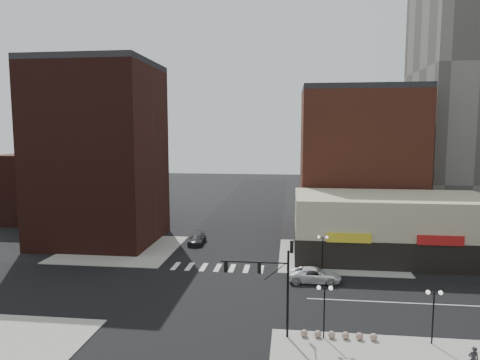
{
  "coord_description": "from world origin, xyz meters",
  "views": [
    {
      "loc": [
        8.29,
        -40.01,
        15.99
      ],
      "look_at": [
        3.1,
        3.56,
        11.0
      ],
      "focal_mm": 32.0,
      "sensor_mm": 36.0,
      "label": 1
    }
  ],
  "objects_px": {
    "street_lamp_ne": "(323,244)",
    "dark_sedan_north": "(197,239)",
    "street_lamp_se_a": "(325,298)",
    "street_lamp_se_b": "(434,303)",
    "white_suv": "(314,275)",
    "traffic_signal": "(276,274)",
    "pedestrian": "(473,360)"
  },
  "relations": [
    {
      "from": "traffic_signal",
      "to": "street_lamp_se_a",
      "type": "bearing_deg",
      "value": -2.57
    },
    {
      "from": "street_lamp_se_b",
      "to": "dark_sedan_north",
      "type": "relative_size",
      "value": 0.83
    },
    {
      "from": "street_lamp_se_a",
      "to": "street_lamp_se_b",
      "type": "height_order",
      "value": "same"
    },
    {
      "from": "traffic_signal",
      "to": "pedestrian",
      "type": "bearing_deg",
      "value": -16.57
    },
    {
      "from": "street_lamp_ne",
      "to": "dark_sedan_north",
      "type": "distance_m",
      "value": 20.03
    },
    {
      "from": "street_lamp_se_b",
      "to": "dark_sedan_north",
      "type": "distance_m",
      "value": 35.76
    },
    {
      "from": "traffic_signal",
      "to": "street_lamp_se_a",
      "type": "relative_size",
      "value": 1.87
    },
    {
      "from": "traffic_signal",
      "to": "street_lamp_se_a",
      "type": "distance_m",
      "value": 4.12
    },
    {
      "from": "street_lamp_se_b",
      "to": "white_suv",
      "type": "bearing_deg",
      "value": 122.32
    },
    {
      "from": "street_lamp_ne",
      "to": "pedestrian",
      "type": "distance_m",
      "value": 21.59
    },
    {
      "from": "street_lamp_se_b",
      "to": "pedestrian",
      "type": "relative_size",
      "value": 2.28
    },
    {
      "from": "traffic_signal",
      "to": "street_lamp_se_b",
      "type": "bearing_deg",
      "value": -0.82
    },
    {
      "from": "street_lamp_se_b",
      "to": "white_suv",
      "type": "height_order",
      "value": "street_lamp_se_b"
    },
    {
      "from": "street_lamp_se_b",
      "to": "street_lamp_se_a",
      "type": "bearing_deg",
      "value": 180.0
    },
    {
      "from": "street_lamp_se_b",
      "to": "street_lamp_ne",
      "type": "distance_m",
      "value": 17.46
    },
    {
      "from": "street_lamp_se_b",
      "to": "dark_sedan_north",
      "type": "xyz_separation_m",
      "value": [
        -23.85,
        26.53,
        -2.56
      ]
    },
    {
      "from": "street_lamp_se_a",
      "to": "dark_sedan_north",
      "type": "distance_m",
      "value": 31.01
    },
    {
      "from": "white_suv",
      "to": "pedestrian",
      "type": "xyz_separation_m",
      "value": [
        9.46,
        -16.46,
        0.26
      ]
    },
    {
      "from": "street_lamp_se_b",
      "to": "dark_sedan_north",
      "type": "bearing_deg",
      "value": 131.96
    },
    {
      "from": "white_suv",
      "to": "dark_sedan_north",
      "type": "relative_size",
      "value": 1.12
    },
    {
      "from": "traffic_signal",
      "to": "white_suv",
      "type": "relative_size",
      "value": 1.39
    },
    {
      "from": "street_lamp_se_a",
      "to": "pedestrian",
      "type": "bearing_deg",
      "value": -21.73
    },
    {
      "from": "white_suv",
      "to": "traffic_signal",
      "type": "bearing_deg",
      "value": 162.43
    },
    {
      "from": "traffic_signal",
      "to": "white_suv",
      "type": "distance_m",
      "value": 13.73
    },
    {
      "from": "street_lamp_se_a",
      "to": "white_suv",
      "type": "bearing_deg",
      "value": 90.17
    },
    {
      "from": "street_lamp_ne",
      "to": "white_suv",
      "type": "height_order",
      "value": "street_lamp_ne"
    },
    {
      "from": "traffic_signal",
      "to": "white_suv",
      "type": "bearing_deg",
      "value": 73.45
    },
    {
      "from": "dark_sedan_north",
      "to": "pedestrian",
      "type": "bearing_deg",
      "value": -51.31
    },
    {
      "from": "traffic_signal",
      "to": "pedestrian",
      "type": "height_order",
      "value": "traffic_signal"
    },
    {
      "from": "traffic_signal",
      "to": "street_lamp_se_b",
      "type": "xyz_separation_m",
      "value": [
        11.76,
        -0.17,
        -1.67
      ]
    },
    {
      "from": "street_lamp_se_a",
      "to": "street_lamp_se_b",
      "type": "xyz_separation_m",
      "value": [
        8.0,
        0.0,
        0.0
      ]
    },
    {
      "from": "street_lamp_se_a",
      "to": "white_suv",
      "type": "distance_m",
      "value": 12.95
    }
  ]
}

